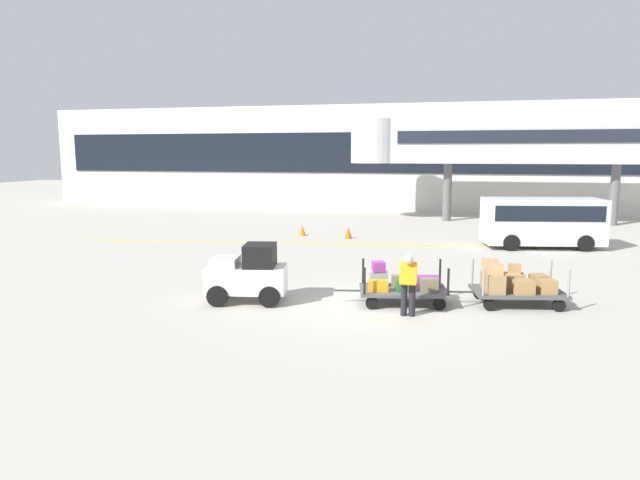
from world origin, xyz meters
TOP-DOWN VIEW (x-y plane):
  - ground_plane at (0.00, 0.00)m, footprint 120.00×120.00m
  - apron_lead_line at (-3.75, 9.65)m, footprint 21.56×3.17m
  - terminal_building at (0.00, 25.98)m, footprint 58.12×2.51m
  - jet_bridge at (4.11, 19.99)m, footprint 18.60×3.00m
  - baggage_tug at (-3.39, -0.50)m, footprint 2.27×1.58m
  - baggage_cart_lead at (0.65, 0.35)m, footprint 3.08×1.82m
  - baggage_cart_middle at (3.54, 0.88)m, footprint 3.08×1.82m
  - baggage_handler at (0.92, -0.89)m, footprint 0.41×0.44m
  - shuttle_van at (5.47, 10.90)m, footprint 5.07×2.76m
  - safety_cone_near at (-3.01, 11.53)m, footprint 0.36×0.36m
  - safety_cone_far at (-5.37, 11.86)m, footprint 0.36×0.36m

SIDE VIEW (x-z plane):
  - ground_plane at x=0.00m, z-range 0.00..0.00m
  - apron_lead_line at x=-3.75m, z-range 0.00..0.01m
  - safety_cone_near at x=-3.01m, z-range 0.00..0.55m
  - safety_cone_far at x=-5.37m, z-range 0.00..0.55m
  - baggage_cart_lead at x=0.65m, z-range -0.07..1.03m
  - baggage_cart_middle at x=3.54m, z-range -0.03..1.14m
  - baggage_tug at x=-3.39m, z-range -0.04..1.54m
  - baggage_handler at x=0.92m, z-range 0.08..1.65m
  - shuttle_van at x=5.47m, z-range 0.19..2.28m
  - terminal_building at x=0.00m, z-range 0.01..7.35m
  - jet_bridge at x=4.11m, z-range 1.66..7.66m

